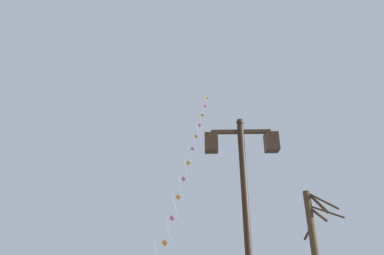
% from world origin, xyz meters
% --- Properties ---
extents(twin_lantern_lamp_post, '(1.56, 0.28, 4.55)m').
position_xyz_m(twin_lantern_lamp_post, '(1.75, 6.09, 3.17)').
color(twin_lantern_lamp_post, black).
rests_on(twin_lantern_lamp_post, ground_plane).
extents(kite_train, '(4.06, 13.18, 19.85)m').
position_xyz_m(kite_train, '(-0.04, 26.52, 10.34)').
color(kite_train, brown).
rests_on(kite_train, ground_plane).
extents(bare_tree, '(1.36, 1.70, 4.54)m').
position_xyz_m(bare_tree, '(5.68, 13.93, 2.45)').
color(bare_tree, '#4C3826').
rests_on(bare_tree, ground_plane).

